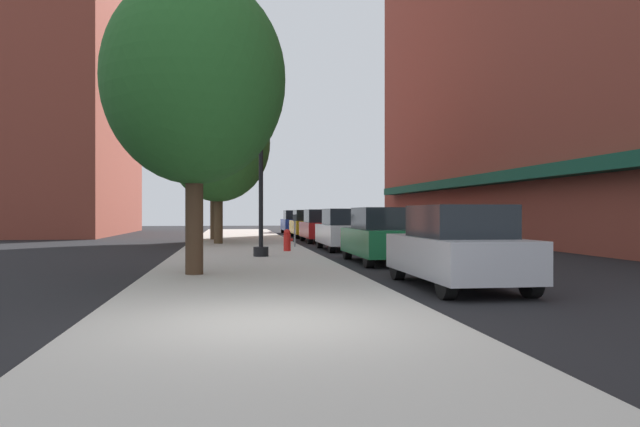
% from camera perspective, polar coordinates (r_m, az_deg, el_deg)
% --- Properties ---
extents(ground_plane, '(90.00, 90.00, 0.00)m').
position_cam_1_polar(ground_plane, '(26.37, 1.69, -3.19)').
color(ground_plane, black).
extents(sidewalk_slab, '(4.80, 50.00, 0.12)m').
position_cam_1_polar(sidewalk_slab, '(26.99, -7.08, -2.99)').
color(sidewalk_slab, '#B7B2A8').
rests_on(sidewalk_slab, ground).
extents(building_right_brick, '(6.80, 40.00, 24.26)m').
position_cam_1_polar(building_right_brick, '(35.33, 19.24, 17.55)').
color(building_right_brick, brown).
rests_on(building_right_brick, ground).
extents(building_far_background, '(6.80, 18.00, 20.54)m').
position_cam_1_polar(building_far_background, '(46.99, -21.28, 10.81)').
color(building_far_background, brown).
rests_on(building_far_background, ground).
extents(lamppost, '(0.48, 0.48, 5.90)m').
position_cam_1_polar(lamppost, '(19.84, -5.44, 4.98)').
color(lamppost, black).
rests_on(lamppost, sidewalk_slab).
extents(fire_hydrant, '(0.33, 0.26, 0.79)m').
position_cam_1_polar(fire_hydrant, '(22.48, -3.02, -2.43)').
color(fire_hydrant, red).
rests_on(fire_hydrant, sidewalk_slab).
extents(parking_meter_near, '(0.14, 0.09, 1.31)m').
position_cam_1_polar(parking_meter_near, '(25.13, -2.33, -1.19)').
color(parking_meter_near, slate).
rests_on(parking_meter_near, sidewalk_slab).
extents(tree_near, '(5.11, 5.11, 8.13)m').
position_cam_1_polar(tree_near, '(32.80, -9.69, 6.74)').
color(tree_near, '#4C3823').
rests_on(tree_near, sidewalk_slab).
extents(tree_mid, '(4.64, 4.64, 7.21)m').
position_cam_1_polar(tree_mid, '(28.33, -9.31, 6.45)').
color(tree_mid, '#4C3823').
rests_on(tree_mid, sidewalk_slab).
extents(tree_far, '(4.12, 4.12, 6.76)m').
position_cam_1_polar(tree_far, '(14.58, -11.46, 11.91)').
color(tree_far, '#422D1E').
rests_on(tree_far, sidewalk_slab).
extents(car_silver, '(1.80, 4.30, 1.66)m').
position_cam_1_polar(car_silver, '(12.74, 12.47, -3.08)').
color(car_silver, black).
rests_on(car_silver, ground).
extents(car_green, '(1.80, 4.30, 1.66)m').
position_cam_1_polar(car_green, '(18.64, 5.79, -2.07)').
color(car_green, black).
rests_on(car_green, ground).
extents(car_white, '(1.80, 4.30, 1.66)m').
position_cam_1_polar(car_white, '(24.83, 2.29, -1.52)').
color(car_white, black).
rests_on(car_white, ground).
extents(car_red, '(1.80, 4.30, 1.66)m').
position_cam_1_polar(car_red, '(31.31, 0.13, -1.19)').
color(car_red, black).
rests_on(car_red, ground).
extents(car_yellow, '(1.80, 4.30, 1.66)m').
position_cam_1_polar(car_yellow, '(37.08, -1.15, -0.99)').
color(car_yellow, black).
rests_on(car_yellow, ground).
extents(car_blue, '(1.80, 4.30, 1.66)m').
position_cam_1_polar(car_blue, '(44.21, -2.27, -0.81)').
color(car_blue, black).
rests_on(car_blue, ground).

